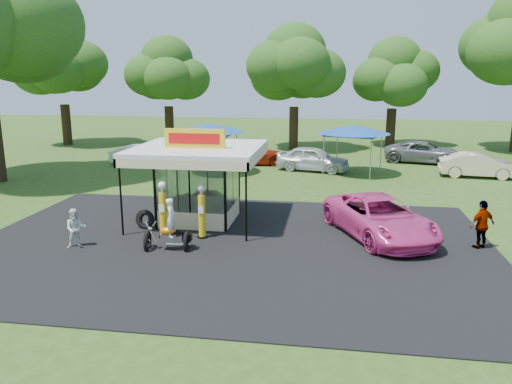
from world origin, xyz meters
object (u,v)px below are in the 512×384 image
Objects in this scene: gas_pump_right at (202,213)px; motorcycle at (170,230)px; gas_station_kiosk at (199,182)px; spectator_east_b at (482,225)px; kiosk_car at (212,199)px; bg_car_d at (424,152)px; bg_car_e at (478,165)px; pink_sedan at (380,217)px; gas_pump_left at (163,211)px; tent_west at (208,128)px; bg_car_a at (140,155)px; bg_car_c at (313,159)px; tent_east at (354,130)px; bg_car_b at (251,154)px; spectator_west at (76,228)px.

gas_pump_right is 1.77m from motorcycle.
gas_station_kiosk is 11.60m from spectator_east_b.
motorcycle is 6.13m from kiosk_car.
spectator_east_b reaches higher than bg_car_d.
motorcycle is 24.74m from bg_car_d.
gas_station_kiosk reaches higher than bg_car_e.
pink_sedan is (7.01, 1.25, -0.24)m from gas_pump_right.
gas_pump_left is 13.81m from tent_west.
spectator_east_b is at bearing -123.33° from bg_car_a.
spectator_east_b is 16.33m from bg_car_c.
gas_pump_left is 0.83× the size of kiosk_car.
bg_car_a is 6.52m from tent_west.
tent_east is at bearing 148.87° from bg_car_d.
bg_car_b is 0.96× the size of bg_car_d.
spectator_east_b is (11.48, 1.94, 0.13)m from motorcycle.
gas_station_kiosk reaches higher than kiosk_car.
tent_west is (-2.23, -3.74, 2.21)m from bg_car_b.
gas_station_kiosk is 1.14× the size of tent_west.
pink_sedan is at bearing -163.71° from bg_car_b.
bg_car_c reaches higher than bg_car_d.
gas_station_kiosk is at bearing 107.15° from gas_pump_right.
tent_west is at bearing 127.41° from bg_car_d.
tent_east is at bearing -92.80° from bg_car_c.
kiosk_car is 1.50× the size of spectator_east_b.
bg_car_e is (18.68, 16.43, 0.01)m from spectator_west.
pink_sedan is at bearing 12.08° from motorcycle.
kiosk_car is 0.52× the size of bg_car_b.
kiosk_car is at bearing 154.65° from bg_car_d.
tent_west is 1.02× the size of tent_east.
bg_car_a is at bearing 113.80° from pink_sedan.
tent_west is at bearing -106.38° from bg_car_a.
bg_car_b is at bearing 81.47° from bg_car_c.
bg_car_d is at bearing 56.28° from gas_pump_left.
tent_west is (-2.22, 14.92, 2.18)m from motorcycle.
bg_car_d is at bearing -73.85° from bg_car_a.
tent_west reaches higher than bg_car_b.
motorcycle is 3.61m from spectator_west.
tent_east reaches higher than spectator_west.
gas_station_kiosk is 1.15× the size of bg_car_e.
bg_car_b is 12.87m from bg_car_d.
gas_pump_left reaches higher than bg_car_d.
gas_pump_left is at bearing -171.73° from gas_pump_right.
motorcycle is 11.65m from spectator_east_b.
kiosk_car is at bearing 132.85° from pink_sedan.
bg_car_e is at bearing -87.70° from bg_car_a.
bg_car_b is (-11.48, 16.73, -0.15)m from spectator_east_b.
spectator_east_b is (11.40, -4.18, 0.46)m from kiosk_car.
bg_car_e is at bearing 4.08° from tent_west.
motorcycle is at bearing 175.75° from pink_sedan.
tent_west is at bearing 96.37° from gas_pump_left.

